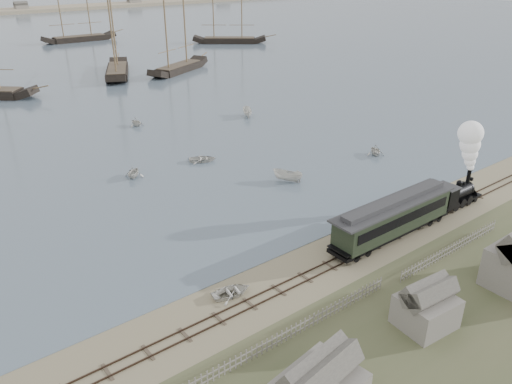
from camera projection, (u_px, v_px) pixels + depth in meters
ground at (299, 264)px, 45.42m from camera, size 600.00×600.00×0.00m
rail_track at (314, 273)px, 43.97m from camera, size 120.00×1.80×0.16m
picket_fence_west at (296, 335)px, 36.83m from camera, size 19.00×0.10×1.20m
picket_fence_east at (451, 254)px, 46.89m from camera, size 15.00×0.10×1.20m
shed_mid at (423, 325)px, 37.90m from camera, size 4.00×3.50×3.60m
locomotive at (467, 169)px, 54.56m from camera, size 7.39×2.76×9.22m
passenger_coach at (393, 216)px, 48.72m from camera, size 15.43×2.98×3.75m
beached_dinghy at (231, 292)px, 41.06m from camera, size 2.92×3.71×0.69m
rowboat_1 at (133, 172)px, 62.62m from camera, size 3.75×3.76×1.50m
rowboat_2 at (287, 176)px, 61.52m from camera, size 3.93×3.29×1.46m
rowboat_3 at (202, 159)px, 67.63m from camera, size 4.10×4.51×0.76m
rowboat_4 at (376, 150)px, 69.65m from camera, size 3.63×3.48×1.48m
rowboat_5 at (247, 112)px, 86.54m from camera, size 3.92×3.00×1.43m
rowboat_7 at (136, 122)px, 81.61m from camera, size 3.06×2.75×1.44m
schooner_3 at (113, 31)px, 112.55m from camera, size 14.00×22.19×20.00m
schooner_4 at (176, 28)px, 115.95m from camera, size 20.18×13.40×20.00m
schooner_5 at (229, 10)px, 155.47m from camera, size 21.57×18.46×20.00m
schooner_8 at (75, 9)px, 158.67m from camera, size 23.49×5.83×20.00m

